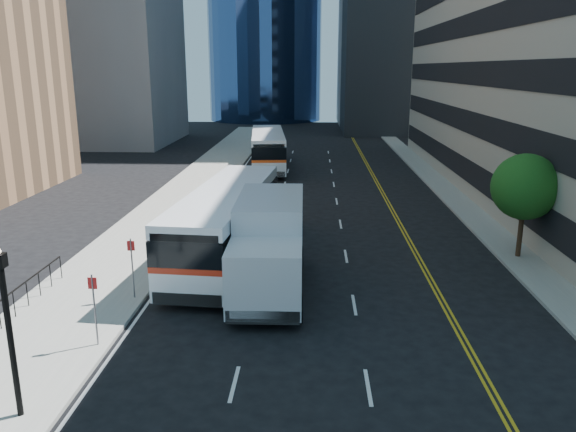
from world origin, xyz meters
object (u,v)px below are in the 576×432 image
object	(u,v)px
bus_front	(227,221)
lamp_post	(9,327)
street_tree	(525,187)
bus_rear	(268,148)
box_truck	(269,245)

from	to	relation	value
bus_front	lamp_post	bearing A→B (deg)	-100.15
street_tree	bus_front	bearing A→B (deg)	-178.04
bus_rear	box_truck	world-z (taller)	box_truck
bus_front	box_truck	size ratio (longest dim) A/B	1.71
street_tree	bus_front	distance (m)	14.51
lamp_post	box_truck	xyz separation A→B (m)	(6.00, 9.43, -0.70)
bus_front	bus_rear	bearing A→B (deg)	94.91
bus_rear	box_truck	bearing A→B (deg)	-90.71
box_truck	lamp_post	bearing A→B (deg)	-123.39
bus_front	bus_rear	distance (m)	25.93
lamp_post	street_tree	bearing A→B (deg)	37.87
street_tree	lamp_post	world-z (taller)	street_tree
lamp_post	bus_front	bearing A→B (deg)	75.08
lamp_post	bus_front	world-z (taller)	lamp_post
street_tree	lamp_post	distance (m)	22.82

